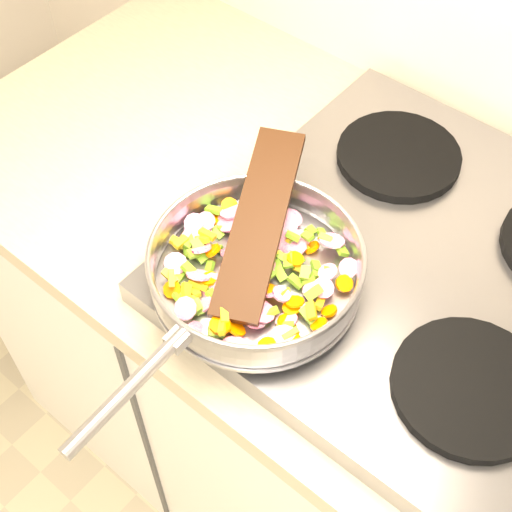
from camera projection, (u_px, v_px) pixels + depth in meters
The scene contains 7 objects.
cooktop at pixel (426, 269), 0.99m from camera, with size 0.60×0.60×0.04m, color #939399.
grate_fl at pixel (286, 268), 0.96m from camera, with size 0.19×0.19×0.02m, color black.
grate_fr at pixel (470, 387), 0.85m from camera, with size 0.19×0.19×0.02m, color black.
grate_bl at pixel (399, 156), 1.09m from camera, with size 0.19×0.19×0.02m, color black.
saute_pan at pixel (255, 267), 0.91m from camera, with size 0.32×0.49×0.06m.
vegetable_heap at pixel (249, 267), 0.93m from camera, with size 0.26×0.25×0.05m.
wooden_spatula at pixel (259, 221), 0.93m from camera, with size 0.28×0.06×0.01m, color black.
Camera 1 is at (-0.50, 1.05, 1.71)m, focal length 50.00 mm.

